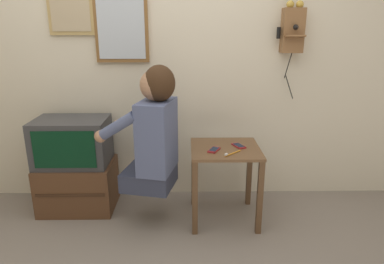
# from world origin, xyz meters

# --- Properties ---
(ground_plane) EXTENTS (14.00, 14.00, 0.00)m
(ground_plane) POSITION_xyz_m (0.00, 0.00, 0.00)
(ground_plane) COLOR slate
(wall_back) EXTENTS (6.80, 0.05, 2.55)m
(wall_back) POSITION_xyz_m (0.00, 1.02, 1.27)
(wall_back) COLOR beige
(wall_back) RESTS_ON ground_plane
(side_table) EXTENTS (0.52, 0.49, 0.60)m
(side_table) POSITION_xyz_m (0.53, 0.54, 0.47)
(side_table) COLOR brown
(side_table) RESTS_ON ground_plane
(person) EXTENTS (0.60, 0.48, 0.92)m
(person) POSITION_xyz_m (0.00, 0.48, 0.76)
(person) COLOR #2D3347
(person) RESTS_ON ground_plane
(tv_stand) EXTENTS (0.60, 0.44, 0.40)m
(tv_stand) POSITION_xyz_m (-0.67, 0.73, 0.20)
(tv_stand) COLOR #51331E
(tv_stand) RESTS_ON ground_plane
(television) EXTENTS (0.57, 0.40, 0.38)m
(television) POSITION_xyz_m (-0.69, 0.74, 0.59)
(television) COLOR #38383A
(television) RESTS_ON tv_stand
(wall_phone_antique) EXTENTS (0.21, 0.19, 0.77)m
(wall_phone_antique) POSITION_xyz_m (1.09, 0.93, 1.46)
(wall_phone_antique) COLOR brown
(framed_picture) EXTENTS (0.36, 0.03, 0.40)m
(framed_picture) POSITION_xyz_m (-0.67, 0.98, 1.61)
(framed_picture) COLOR tan
(wall_mirror) EXTENTS (0.43, 0.04, 0.58)m
(wall_mirror) POSITION_xyz_m (-0.28, 0.97, 1.48)
(wall_mirror) COLOR brown
(cell_phone_held) EXTENTS (0.11, 0.14, 0.01)m
(cell_phone_held) POSITION_xyz_m (0.44, 0.48, 0.60)
(cell_phone_held) COLOR maroon
(cell_phone_held) RESTS_ON side_table
(cell_phone_spare) EXTENTS (0.10, 0.14, 0.01)m
(cell_phone_spare) POSITION_xyz_m (0.64, 0.57, 0.60)
(cell_phone_spare) COLOR maroon
(cell_phone_spare) RESTS_ON side_table
(toothbrush) EXTENTS (0.13, 0.13, 0.02)m
(toothbrush) POSITION_xyz_m (0.56, 0.40, 0.60)
(toothbrush) COLOR orange
(toothbrush) RESTS_ON side_table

